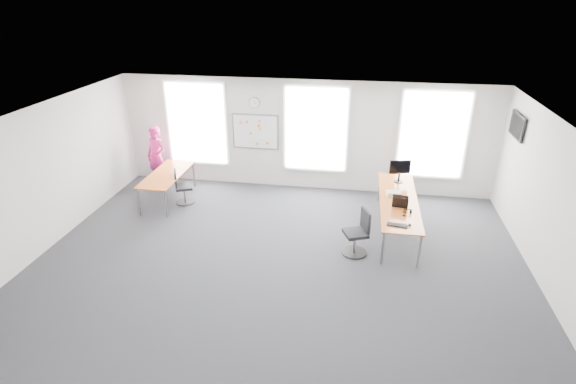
% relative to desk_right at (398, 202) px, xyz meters
% --- Properties ---
extents(floor, '(10.00, 10.00, 0.00)m').
position_rel_desk_right_xyz_m(floor, '(-2.43, -1.93, -0.72)').
color(floor, '#242429').
rests_on(floor, ground).
extents(ceiling, '(10.00, 10.00, 0.00)m').
position_rel_desk_right_xyz_m(ceiling, '(-2.43, -1.93, 2.28)').
color(ceiling, white).
rests_on(ceiling, ground).
extents(wall_back, '(10.00, 0.00, 10.00)m').
position_rel_desk_right_xyz_m(wall_back, '(-2.43, 2.07, 0.78)').
color(wall_back, silver).
rests_on(wall_back, ground).
extents(wall_front, '(10.00, 0.00, 10.00)m').
position_rel_desk_right_xyz_m(wall_front, '(-2.43, -5.93, 0.78)').
color(wall_front, silver).
rests_on(wall_front, ground).
extents(wall_left, '(0.00, 10.00, 10.00)m').
position_rel_desk_right_xyz_m(wall_left, '(-7.43, -1.93, 0.78)').
color(wall_left, silver).
rests_on(wall_left, ground).
extents(wall_right, '(0.00, 10.00, 10.00)m').
position_rel_desk_right_xyz_m(wall_right, '(2.57, -1.93, 0.78)').
color(wall_right, silver).
rests_on(wall_right, ground).
extents(window_left, '(1.60, 0.06, 2.20)m').
position_rel_desk_right_xyz_m(window_left, '(-5.43, 2.04, 0.98)').
color(window_left, silver).
rests_on(window_left, wall_back).
extents(window_mid, '(1.60, 0.06, 2.20)m').
position_rel_desk_right_xyz_m(window_mid, '(-2.13, 2.04, 0.98)').
color(window_mid, silver).
rests_on(window_mid, wall_back).
extents(window_right, '(1.60, 0.06, 2.20)m').
position_rel_desk_right_xyz_m(window_right, '(0.87, 2.04, 0.98)').
color(window_right, silver).
rests_on(window_right, wall_back).
extents(desk_right, '(0.84, 3.15, 0.77)m').
position_rel_desk_right_xyz_m(desk_right, '(0.00, 0.00, 0.00)').
color(desk_right, '#CC723C').
rests_on(desk_right, ground).
extents(desk_left, '(0.81, 2.03, 0.74)m').
position_rel_desk_right_xyz_m(desk_left, '(-5.83, 0.66, -0.04)').
color(desk_left, '#CC723C').
rests_on(desk_left, ground).
extents(chair_right, '(0.59, 0.59, 0.99)m').
position_rel_desk_right_xyz_m(chair_right, '(-0.86, -1.17, -0.28)').
color(chair_right, black).
rests_on(chair_right, ground).
extents(chair_left, '(0.54, 0.54, 0.91)m').
position_rel_desk_right_xyz_m(chair_left, '(-5.40, 0.54, -0.32)').
color(chair_left, black).
rests_on(chair_left, ground).
extents(person, '(0.73, 0.61, 1.72)m').
position_rel_desk_right_xyz_m(person, '(-6.47, 1.49, 0.14)').
color(person, '#CE1F75').
rests_on(person, ground).
extents(whiteboard, '(1.20, 0.03, 0.90)m').
position_rel_desk_right_xyz_m(whiteboard, '(-3.78, 2.04, 0.83)').
color(whiteboard, white).
rests_on(whiteboard, wall_back).
extents(wall_clock, '(0.30, 0.04, 0.30)m').
position_rel_desk_right_xyz_m(wall_clock, '(-3.78, 2.04, 1.63)').
color(wall_clock, gray).
rests_on(wall_clock, wall_back).
extents(tv, '(0.06, 0.90, 0.55)m').
position_rel_desk_right_xyz_m(tv, '(2.52, 1.07, 1.58)').
color(tv, black).
rests_on(tv, wall_right).
extents(keyboard, '(0.43, 0.23, 0.02)m').
position_rel_desk_right_xyz_m(keyboard, '(-0.10, -1.25, 0.06)').
color(keyboard, black).
rests_on(keyboard, desk_right).
extents(mouse, '(0.08, 0.11, 0.04)m').
position_rel_desk_right_xyz_m(mouse, '(0.15, -1.21, 0.07)').
color(mouse, black).
rests_on(mouse, desk_right).
extents(lens_cap, '(0.07, 0.07, 0.01)m').
position_rel_desk_right_xyz_m(lens_cap, '(0.07, -0.80, 0.05)').
color(lens_cap, black).
rests_on(lens_cap, desk_right).
extents(headphones, '(0.17, 0.09, 0.10)m').
position_rel_desk_right_xyz_m(headphones, '(0.14, -0.65, 0.10)').
color(headphones, black).
rests_on(headphones, desk_right).
extents(laptop_sleeve, '(0.34, 0.23, 0.27)m').
position_rel_desk_right_xyz_m(laptop_sleeve, '(-0.00, -0.41, 0.18)').
color(laptop_sleeve, black).
rests_on(laptop_sleeve, desk_right).
extents(paper_stack, '(0.34, 0.27, 0.11)m').
position_rel_desk_right_xyz_m(paper_stack, '(-0.11, 0.18, 0.10)').
color(paper_stack, beige).
rests_on(paper_stack, desk_right).
extents(monitor, '(0.51, 0.21, 0.57)m').
position_rel_desk_right_xyz_m(monitor, '(0.05, 1.02, 0.39)').
color(monitor, black).
rests_on(monitor, desk_right).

